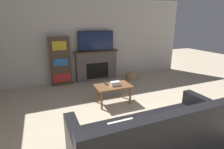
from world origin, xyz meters
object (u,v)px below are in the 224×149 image
couch (153,138)px  fireplace (97,65)px  coffee_table (113,88)px  bookshelf (60,61)px  tv (96,41)px  storage_basket (132,76)px

couch → fireplace: bearing=84.7°
coffee_table → bookshelf: bookshelf is taller
tv → storage_basket: 1.74m
tv → storage_basket: bearing=-19.5°
fireplace → tv: (0.00, -0.02, 0.83)m
tv → couch: tv is taller
tv → fireplace: bearing=90.0°
tv → bookshelf: 1.33m
fireplace → bookshelf: size_ratio=1.00×
storage_basket → couch: bearing=-114.3°
bookshelf → storage_basket: size_ratio=3.51×
couch → storage_basket: (1.52, 3.36, -0.17)m
storage_basket → tv: bearing=160.5°
tv → couch: 3.93m
fireplace → tv: size_ratio=1.25×
tv → bookshelf: bearing=-179.9°
coffee_table → storage_basket: coffee_table is taller
bookshelf → tv: bearing=0.1°
couch → coffee_table: 1.86m
fireplace → storage_basket: size_ratio=3.49×
fireplace → coffee_table: bearing=-96.1°
bookshelf → storage_basket: 2.48m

